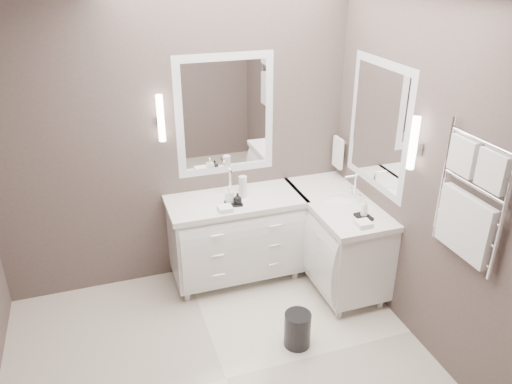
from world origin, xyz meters
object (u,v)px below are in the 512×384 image
object	(u,v)px
vanity_right	(336,235)
towel_ladder	(469,205)
waste_bin	(297,329)
vanity_back	(236,233)

from	to	relation	value
vanity_right	towel_ladder	bearing A→B (deg)	-80.16
towel_ladder	waste_bin	distance (m)	1.64
towel_ladder	waste_bin	bearing A→B (deg)	147.92
towel_ladder	vanity_right	bearing A→B (deg)	99.84
vanity_right	waste_bin	bearing A→B (deg)	-133.11
vanity_back	waste_bin	xyz separation A→B (m)	(0.19, -1.06, -0.34)
vanity_right	towel_ladder	world-z (taller)	towel_ladder
towel_ladder	vanity_back	bearing A→B (deg)	124.10
vanity_right	waste_bin	xyz separation A→B (m)	(-0.68, -0.73, -0.34)
towel_ladder	waste_bin	size ratio (longest dim) A/B	3.01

